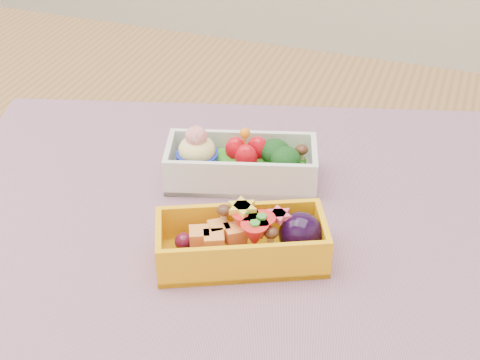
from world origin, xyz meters
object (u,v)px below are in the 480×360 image
(placemat, at_px, (231,213))
(bento_yellow, at_px, (245,240))
(bento_white, at_px, (240,163))
(table, at_px, (218,276))

(placemat, xyz_separation_m, bento_yellow, (0.04, -0.06, 0.02))
(bento_white, distance_m, bento_yellow, 0.13)
(bento_white, height_order, bento_yellow, bento_white)
(table, distance_m, bento_yellow, 0.16)
(table, distance_m, placemat, 0.10)
(placemat, bearing_deg, bento_yellow, -60.07)
(bento_yellow, bearing_deg, bento_white, 86.89)
(bento_white, xyz_separation_m, bento_yellow, (0.05, -0.12, 0.00))
(table, height_order, placemat, placemat)
(placemat, height_order, bento_white, bento_white)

